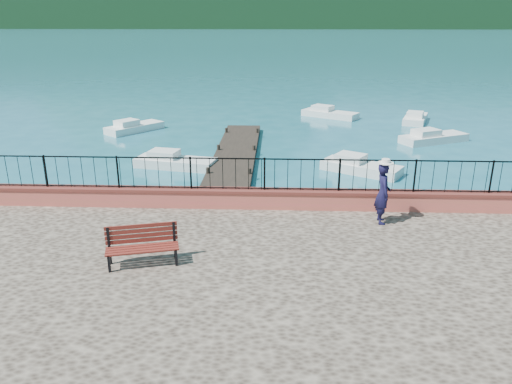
# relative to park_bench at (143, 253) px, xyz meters

# --- Properties ---
(ground) EXTENTS (2000.00, 2000.00, 0.00)m
(ground) POSITION_rel_park_bench_xyz_m (3.02, 0.06, -1.48)
(ground) COLOR #19596B
(ground) RESTS_ON ground
(parapet) EXTENTS (28.00, 0.46, 0.58)m
(parapet) POSITION_rel_park_bench_xyz_m (3.02, 3.76, 0.01)
(parapet) COLOR #C34A46
(parapet) RESTS_ON promenade
(railing) EXTENTS (27.00, 0.05, 0.95)m
(railing) POSITION_rel_park_bench_xyz_m (3.02, 3.76, 0.77)
(railing) COLOR black
(railing) RESTS_ON parapet
(dock) EXTENTS (2.00, 16.00, 0.30)m
(dock) POSITION_rel_park_bench_xyz_m (1.02, 12.06, -1.33)
(dock) COLOR #2D231C
(dock) RESTS_ON ground
(far_forest) EXTENTS (900.00, 60.00, 18.00)m
(far_forest) POSITION_rel_park_bench_xyz_m (3.02, 300.06, 7.52)
(far_forest) COLOR black
(far_forest) RESTS_ON ground
(companion_hill) EXTENTS (448.00, 384.00, 180.00)m
(companion_hill) POSITION_rel_park_bench_xyz_m (223.02, 560.06, -1.48)
(companion_hill) COLOR #142D23
(companion_hill) RESTS_ON ground
(park_bench) EXTENTS (1.74, 0.95, 0.92)m
(park_bench) POSITION_rel_park_bench_xyz_m (0.00, 0.00, 0.00)
(park_bench) COLOR black
(park_bench) RESTS_ON promenade
(person) EXTENTS (0.42, 0.63, 1.73)m
(person) POSITION_rel_park_bench_xyz_m (6.02, 2.77, 0.58)
(person) COLOR black
(person) RESTS_ON promenade
(hat) EXTENTS (0.44, 0.44, 0.12)m
(hat) POSITION_rel_park_bench_xyz_m (6.02, 2.77, 1.50)
(hat) COLOR white
(hat) RESTS_ON person
(boat_0) EXTENTS (3.91, 2.04, 0.80)m
(boat_0) POSITION_rel_park_bench_xyz_m (-1.64, 11.90, -1.08)
(boat_0) COLOR silver
(boat_0) RESTS_ON ground
(boat_1) EXTENTS (3.68, 2.95, 0.80)m
(boat_1) POSITION_rel_park_bench_xyz_m (6.89, 11.44, -1.08)
(boat_1) COLOR silver
(boat_1) RESTS_ON ground
(boat_2) EXTENTS (4.11, 2.87, 0.80)m
(boat_2) POSITION_rel_park_bench_xyz_m (11.86, 17.42, -1.08)
(boat_2) COLOR silver
(boat_2) RESTS_ON ground
(boat_3) EXTENTS (3.26, 3.60, 0.80)m
(boat_3) POSITION_rel_park_bench_xyz_m (-5.66, 19.45, -1.08)
(boat_3) COLOR white
(boat_3) RESTS_ON ground
(boat_4) EXTENTS (3.99, 3.15, 0.80)m
(boat_4) POSITION_rel_park_bench_xyz_m (6.75, 24.51, -1.08)
(boat_4) COLOR silver
(boat_4) RESTS_ON ground
(boat_5) EXTENTS (2.35, 3.53, 0.80)m
(boat_5) POSITION_rel_park_bench_xyz_m (12.27, 23.02, -1.08)
(boat_5) COLOR silver
(boat_5) RESTS_ON ground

